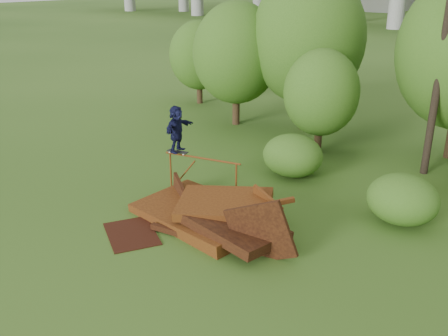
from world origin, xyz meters
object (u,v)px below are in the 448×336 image
Objects in this scene: skater at (177,129)px; utility_pole at (443,48)px; scrap_pile at (214,215)px; flat_plate at (132,234)px.

utility_pole is at bearing -50.86° from skater.
scrap_pile is 2.49m from flat_plate.
utility_pole is (5.02, 10.26, 4.67)m from flat_plate.
skater is 9.70m from utility_pole.
scrap_pile is at bearing -112.75° from utility_pole.
scrap_pile is 3.10× the size of flat_plate.
flat_plate is 12.34m from utility_pole.
scrap_pile reaches higher than flat_plate.
flat_plate is (-1.53, -1.93, -0.34)m from scrap_pile.
utility_pole is at bearing 63.91° from flat_plate.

